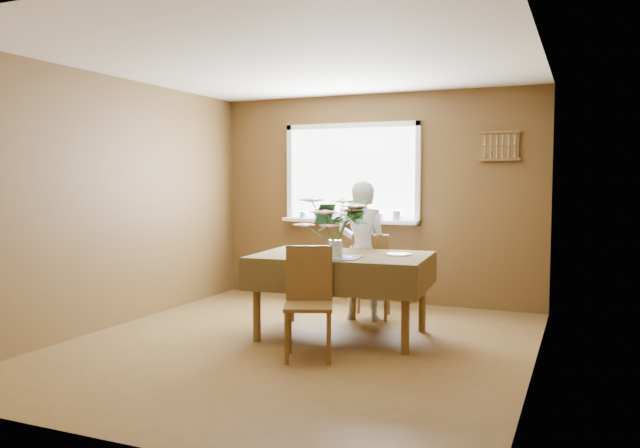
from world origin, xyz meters
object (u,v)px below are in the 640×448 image
at_px(chair_far, 371,272).
at_px(seated_woman, 362,250).
at_px(dining_table, 342,264).
at_px(flower_bouquet, 336,219).
at_px(chair_near, 309,297).

relative_size(chair_far, seated_woman, 0.62).
distance_m(dining_table, chair_far, 0.84).
relative_size(seated_woman, flower_bouquet, 2.34).
distance_m(dining_table, chair_near, 0.75).
bearing_deg(flower_bouquet, seated_woman, 95.18).
distance_m(chair_near, flower_bouquet, 0.79).
bearing_deg(seated_woman, dining_table, 90.49).
height_order(seated_woman, flower_bouquet, seated_woman).
bearing_deg(chair_far, chair_near, 77.14).
bearing_deg(chair_far, seated_woman, 37.72).
xyz_separation_m(dining_table, flower_bouquet, (0.03, -0.24, 0.44)).
bearing_deg(flower_bouquet, chair_near, -95.48).
bearing_deg(dining_table, chair_far, 84.69).
bearing_deg(chair_far, flower_bouquet, 79.20).
relative_size(chair_far, chair_near, 0.99).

